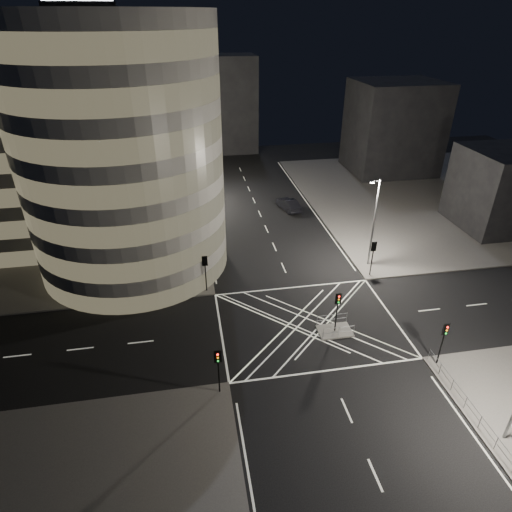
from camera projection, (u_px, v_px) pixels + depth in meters
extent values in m
plane|color=black|center=(308.00, 324.00, 39.16)|extent=(120.00, 120.00, 0.00)
cube|color=#595653|center=(47.00, 222.00, 57.95)|extent=(42.00, 42.00, 0.15)
cube|color=#595653|center=(441.00, 195.00, 66.54)|extent=(42.00, 42.00, 0.15)
cube|color=slate|center=(335.00, 331.00, 38.14)|extent=(3.00, 2.00, 0.15)
cylinder|color=gray|center=(122.00, 153.00, 42.52)|extent=(20.00, 20.00, 25.00)
cube|color=gray|center=(42.00, 133.00, 49.60)|extent=(20.00, 18.00, 25.00)
cube|color=black|center=(78.00, 4.00, 37.60)|extent=(6.40, 0.50, 0.50)
cube|color=gray|center=(101.00, 114.00, 66.34)|extent=(24.00, 16.00, 22.00)
cube|color=black|center=(393.00, 127.00, 73.47)|extent=(14.00, 12.00, 15.00)
cube|color=black|center=(502.00, 189.00, 54.75)|extent=(10.00, 10.00, 10.00)
cube|color=black|center=(210.00, 105.00, 83.77)|extent=(18.00, 8.00, 18.00)
cylinder|color=black|center=(188.00, 268.00, 44.48)|extent=(0.32, 0.32, 3.08)
ellipsoid|color=black|center=(186.00, 245.00, 43.15)|extent=(4.19, 4.19, 4.82)
cylinder|color=black|center=(186.00, 238.00, 49.39)|extent=(0.32, 0.32, 3.97)
ellipsoid|color=black|center=(183.00, 211.00, 47.70)|extent=(5.23, 5.23, 6.02)
cylinder|color=black|center=(185.00, 218.00, 54.58)|extent=(0.32, 0.32, 3.76)
ellipsoid|color=black|center=(183.00, 195.00, 53.07)|extent=(4.30, 4.30, 4.94)
cylinder|color=black|center=(183.00, 199.00, 59.62)|extent=(0.32, 0.32, 4.17)
ellipsoid|color=black|center=(181.00, 176.00, 57.99)|extent=(4.40, 4.40, 5.06)
cylinder|color=black|center=(183.00, 186.00, 64.94)|extent=(0.32, 0.32, 3.44)
ellipsoid|color=black|center=(181.00, 168.00, 63.52)|extent=(4.13, 4.13, 4.74)
cylinder|color=black|center=(206.00, 278.00, 42.87)|extent=(0.12, 0.12, 3.00)
cube|color=black|center=(205.00, 261.00, 41.90)|extent=(0.28, 0.22, 0.90)
cube|color=black|center=(205.00, 261.00, 41.90)|extent=(0.55, 0.04, 1.10)
cylinder|color=black|center=(219.00, 377.00, 31.22)|extent=(0.12, 0.12, 3.00)
cube|color=black|center=(218.00, 357.00, 30.26)|extent=(0.28, 0.22, 0.90)
cube|color=black|center=(218.00, 357.00, 30.26)|extent=(0.55, 0.04, 1.10)
cylinder|color=black|center=(372.00, 263.00, 45.47)|extent=(0.12, 0.12, 3.00)
cube|color=black|center=(374.00, 247.00, 44.51)|extent=(0.28, 0.22, 0.90)
cube|color=black|center=(374.00, 247.00, 44.51)|extent=(0.55, 0.04, 1.10)
cylinder|color=black|center=(440.00, 349.00, 33.83)|extent=(0.12, 0.12, 3.00)
cube|color=black|center=(446.00, 329.00, 32.86)|extent=(0.28, 0.22, 0.90)
cube|color=black|center=(446.00, 329.00, 32.86)|extent=(0.55, 0.04, 1.10)
cylinder|color=black|center=(336.00, 317.00, 37.36)|extent=(0.12, 0.12, 3.00)
cube|color=black|center=(338.00, 299.00, 36.39)|extent=(0.28, 0.22, 0.90)
cube|color=black|center=(338.00, 299.00, 36.39)|extent=(0.55, 0.04, 1.10)
cylinder|color=slate|center=(194.00, 225.00, 45.48)|extent=(0.20, 0.20, 10.00)
cylinder|color=slate|center=(195.00, 181.00, 43.15)|extent=(0.90, 0.10, 0.10)
cube|color=slate|center=(200.00, 182.00, 43.26)|extent=(0.50, 0.25, 0.18)
cube|color=white|center=(200.00, 183.00, 43.32)|extent=(0.42, 0.20, 0.05)
cylinder|color=slate|center=(188.00, 171.00, 60.89)|extent=(0.20, 0.20, 10.00)
cylinder|color=slate|center=(189.00, 137.00, 58.56)|extent=(0.90, 0.10, 0.10)
cube|color=slate|center=(192.00, 137.00, 58.67)|extent=(0.50, 0.25, 0.18)
cube|color=white|center=(192.00, 138.00, 58.73)|extent=(0.42, 0.20, 0.05)
cylinder|color=slate|center=(374.00, 224.00, 45.73)|extent=(0.20, 0.20, 10.00)
cylinder|color=slate|center=(376.00, 181.00, 43.26)|extent=(0.90, 0.10, 0.10)
cube|color=slate|center=(372.00, 182.00, 43.24)|extent=(0.50, 0.25, 0.18)
cube|color=white|center=(372.00, 183.00, 43.30)|extent=(0.42, 0.20, 0.05)
cube|color=slate|center=(473.00, 412.00, 29.65)|extent=(0.06, 11.70, 1.10)
cube|color=slate|center=(339.00, 332.00, 37.06)|extent=(2.80, 0.06, 1.10)
cube|color=slate|center=(332.00, 319.00, 38.60)|extent=(2.80, 0.06, 1.10)
imported|color=black|center=(289.00, 204.00, 61.46)|extent=(2.89, 5.28, 1.65)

